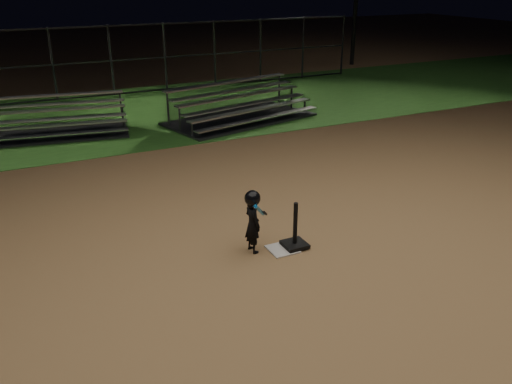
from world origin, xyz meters
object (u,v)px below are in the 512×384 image
at_px(child_batter, 253,220).
at_px(bleacher_left, 51,128).
at_px(home_plate, 283,249).
at_px(batting_tee, 295,238).
at_px(bleacher_right, 241,113).

relative_size(child_batter, bleacher_left, 0.24).
distance_m(home_plate, batting_tee, 0.27).
bearing_deg(batting_tee, child_batter, 164.10).
relative_size(child_batter, bleacher_right, 0.22).
distance_m(home_plate, child_batter, 0.74).
height_order(bleacher_left, bleacher_right, bleacher_right).
xyz_separation_m(batting_tee, bleacher_left, (-2.88, 8.60, 0.04)).
xyz_separation_m(child_batter, bleacher_left, (-2.21, 8.41, -0.36)).
height_order(batting_tee, bleacher_right, bleacher_right).
bearing_deg(bleacher_left, bleacher_right, -0.48).
bearing_deg(child_batter, home_plate, -118.73).
height_order(child_batter, bleacher_left, child_batter).
height_order(home_plate, bleacher_left, bleacher_left).
relative_size(batting_tee, bleacher_left, 0.18).
distance_m(batting_tee, bleacher_right, 8.10).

